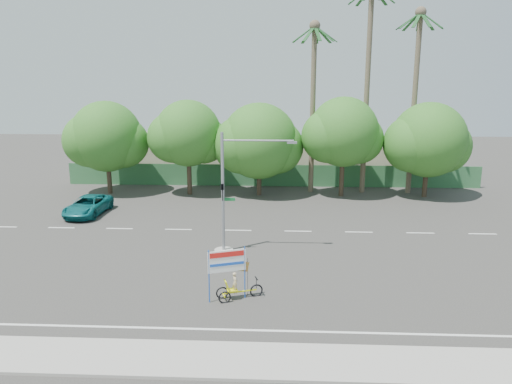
{
  "coord_description": "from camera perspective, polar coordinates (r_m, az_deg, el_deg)",
  "views": [
    {
      "loc": [
        0.71,
        -23.6,
        10.21
      ],
      "look_at": [
        -0.62,
        4.42,
        3.5
      ],
      "focal_mm": 35.0,
      "sensor_mm": 36.0,
      "label": 1
    }
  ],
  "objects": [
    {
      "name": "pickup_truck",
      "position": [
        38.8,
        -18.66,
        -1.48
      ],
      "size": [
        2.55,
        5.06,
        1.37
      ],
      "primitive_type": "imported",
      "rotation": [
        0.0,
        0.0,
        -0.06
      ],
      "color": "#0E5F62",
      "rests_on": "ground"
    },
    {
      "name": "tree_left",
      "position": [
        42.63,
        -7.83,
        6.39
      ],
      "size": [
        6.66,
        5.6,
        8.07
      ],
      "color": "#473828",
      "rests_on": "ground"
    },
    {
      "name": "tree_far_left",
      "position": [
        44.48,
        -16.78,
        5.85
      ],
      "size": [
        7.14,
        6.0,
        7.96
      ],
      "color": "#473828",
      "rests_on": "ground"
    },
    {
      "name": "building_right",
      "position": [
        50.83,
        10.95,
        3.68
      ],
      "size": [
        14.0,
        8.0,
        3.6
      ],
      "primitive_type": "cube",
      "color": "beige",
      "rests_on": "ground"
    },
    {
      "name": "palm_short",
      "position": [
        43.21,
        6.55,
        11.58
      ],
      "size": [
        3.73,
        3.79,
        14.45
      ],
      "color": "#70604C",
      "rests_on": "ground"
    },
    {
      "name": "traffic_signal",
      "position": [
        28.68,
        -3.19,
        -1.3
      ],
      "size": [
        4.72,
        1.1,
        7.0
      ],
      "color": "gray",
      "rests_on": "ground"
    },
    {
      "name": "fence",
      "position": [
        46.03,
        1.78,
        1.9
      ],
      "size": [
        38.0,
        0.08,
        2.0
      ],
      "primitive_type": "cube",
      "color": "#336B3D",
      "rests_on": "ground"
    },
    {
      "name": "trike_billboard",
      "position": [
        23.22,
        -2.72,
        -9.86
      ],
      "size": [
        2.47,
        1.11,
        2.55
      ],
      "rotation": [
        0.0,
        0.0,
        0.34
      ],
      "color": "black",
      "rests_on": "ground"
    },
    {
      "name": "ground",
      "position": [
        25.72,
        0.92,
        -9.93
      ],
      "size": [
        120.0,
        120.0,
        0.0
      ],
      "primitive_type": "plane",
      "color": "#33302D",
      "rests_on": "ground"
    },
    {
      "name": "sidewalk_near",
      "position": [
        19.04,
        0.17,
        -18.75
      ],
      "size": [
        50.0,
        2.4,
        0.12
      ],
      "primitive_type": "cube",
      "color": "gray",
      "rests_on": "ground"
    },
    {
      "name": "palm_mid",
      "position": [
        44.56,
        17.78,
        11.78
      ],
      "size": [
        3.73,
        3.79,
        15.45
      ],
      "color": "#70604C",
      "rests_on": "ground"
    },
    {
      "name": "palm_tall",
      "position": [
        43.71,
        12.67,
        13.47
      ],
      "size": [
        3.73,
        3.79,
        17.45
      ],
      "color": "#70604C",
      "rests_on": "ground"
    },
    {
      "name": "tree_right",
      "position": [
        42.22,
        9.9,
        6.49
      ],
      "size": [
        6.9,
        5.8,
        8.36
      ],
      "color": "#473828",
      "rests_on": "ground"
    },
    {
      "name": "building_left",
      "position": [
        51.4,
        -9.37,
        4.08
      ],
      "size": [
        12.0,
        8.0,
        4.0
      ],
      "primitive_type": "cube",
      "color": "beige",
      "rests_on": "ground"
    },
    {
      "name": "tree_far_right",
      "position": [
        43.72,
        19.04,
        5.4
      ],
      "size": [
        7.38,
        6.2,
        7.94
      ],
      "color": "#473828",
      "rests_on": "ground"
    },
    {
      "name": "tree_center",
      "position": [
        42.03,
        0.29,
        5.6
      ],
      "size": [
        7.62,
        6.4,
        7.85
      ],
      "color": "#473828",
      "rests_on": "ground"
    }
  ]
}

